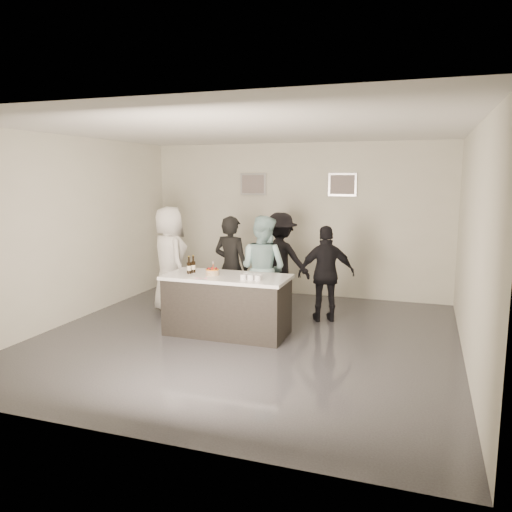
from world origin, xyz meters
name	(u,v)px	position (x,y,z in m)	size (l,w,h in m)	color
floor	(245,338)	(0.00, 0.00, 0.00)	(6.00, 6.00, 0.00)	#3D3D42
ceiling	(244,129)	(0.00, 0.00, 3.00)	(6.00, 6.00, 0.00)	white
wall_back	(296,220)	(0.00, 3.00, 1.50)	(6.00, 0.04, 3.00)	silver
wall_front	(126,277)	(0.00, -3.00, 1.50)	(6.00, 0.04, 3.00)	silver
wall_left	(71,230)	(-3.00, 0.00, 1.50)	(0.04, 6.00, 3.00)	silver
wall_right	(473,247)	(3.00, 0.00, 1.50)	(0.04, 6.00, 3.00)	silver
picture_left	(253,184)	(-0.90, 2.97, 2.20)	(0.54, 0.04, 0.44)	#B2B2B7
picture_right	(342,185)	(0.90, 2.97, 2.20)	(0.54, 0.04, 0.44)	#B2B2B7
bar_counter	(227,305)	(-0.32, 0.10, 0.45)	(1.86, 0.86, 0.90)	white
cake	(212,272)	(-0.55, 0.08, 0.94)	(0.20, 0.20, 0.08)	orange
beer_bottle_a	(193,264)	(-0.90, 0.15, 1.03)	(0.07, 0.07, 0.26)	black
beer_bottle_b	(189,265)	(-0.92, 0.06, 1.03)	(0.07, 0.07, 0.26)	black
tumbler_cluster	(252,277)	(0.12, -0.04, 0.94)	(0.30, 0.19, 0.08)	orange
candles	(202,278)	(-0.58, -0.21, 0.90)	(0.24, 0.08, 0.01)	pink
person_main_black	(231,267)	(-0.61, 0.99, 0.86)	(0.63, 0.41, 1.72)	black
person_main_blue	(263,269)	(-0.04, 0.96, 0.87)	(0.84, 0.66, 1.74)	#97C2C5
person_guest_left	(170,260)	(-1.75, 0.98, 0.92)	(0.90, 0.59, 1.85)	silver
person_guest_right	(326,274)	(0.95, 1.27, 0.79)	(0.92, 0.38, 1.57)	black
person_guest_back	(280,260)	(-0.03, 1.94, 0.86)	(1.11, 0.64, 1.72)	black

